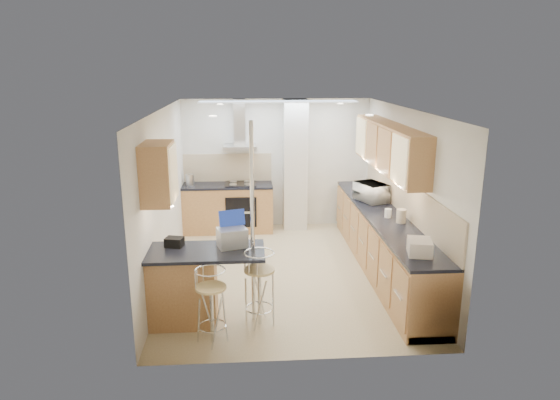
{
  "coord_description": "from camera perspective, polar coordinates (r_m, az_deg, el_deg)",
  "views": [
    {
      "loc": [
        -0.6,
        -7.17,
        3.1
      ],
      "look_at": [
        -0.08,
        0.2,
        1.11
      ],
      "focal_mm": 32.0,
      "sensor_mm": 36.0,
      "label": 1
    }
  ],
  "objects": [
    {
      "name": "kettle",
      "position": [
        9.54,
        -10.25,
        2.3
      ],
      "size": [
        0.16,
        0.16,
        0.21
      ],
      "primitive_type": "cylinder",
      "color": "silver",
      "rests_on": "back_counter"
    },
    {
      "name": "jar_b",
      "position": [
        8.28,
        10.47,
        0.11
      ],
      "size": [
        0.14,
        0.14,
        0.15
      ],
      "primitive_type": "cylinder",
      "rotation": [
        0.0,
        0.0,
        0.39
      ],
      "color": "silver",
      "rests_on": "right_counter"
    },
    {
      "name": "bread_bin",
      "position": [
        6.2,
        15.68,
        -5.2
      ],
      "size": [
        0.34,
        0.39,
        0.18
      ],
      "primitive_type": "cube",
      "rotation": [
        0.0,
        0.0,
        -0.22
      ],
      "color": "silver",
      "rests_on": "right_counter"
    },
    {
      "name": "laptop",
      "position": [
        6.18,
        -5.49,
        -4.29
      ],
      "size": [
        0.4,
        0.35,
        0.24
      ],
      "primitive_type": "cube",
      "rotation": [
        0.0,
        0.0,
        0.29
      ],
      "color": "#9DA0A4",
      "rests_on": "peninsula"
    },
    {
      "name": "peninsula",
      "position": [
        6.31,
        -8.54,
        -9.66
      ],
      "size": [
        1.47,
        0.72,
        0.94
      ],
      "color": "#A77043",
      "rests_on": "ground"
    },
    {
      "name": "bar_stool_near",
      "position": [
        5.86,
        -7.84,
        -11.9
      ],
      "size": [
        0.48,
        0.48,
        0.91
      ],
      "primitive_type": null,
      "rotation": [
        0.0,
        0.0,
        -0.38
      ],
      "color": "#DCBD76",
      "rests_on": "ground"
    },
    {
      "name": "back_counter",
      "position": [
        9.64,
        -5.95,
        -0.87
      ],
      "size": [
        1.7,
        0.63,
        0.92
      ],
      "color": "#A77043",
      "rests_on": "ground"
    },
    {
      "name": "bar_stool_end",
      "position": [
        6.17,
        -2.36,
        -10.04
      ],
      "size": [
        0.55,
        0.55,
        0.96
      ],
      "primitive_type": null,
      "rotation": [
        0.0,
        0.0,
        0.79
      ],
      "color": "#DCBD76",
      "rests_on": "ground"
    },
    {
      "name": "room_shell",
      "position": [
        7.76,
        2.91,
        3.49
      ],
      "size": [
        3.64,
        4.84,
        2.51
      ],
      "color": "white",
      "rests_on": "ground"
    },
    {
      "name": "right_counter",
      "position": [
        7.92,
        11.64,
        -4.69
      ],
      "size": [
        0.63,
        4.4,
        0.92
      ],
      "color": "#A77043",
      "rests_on": "ground"
    },
    {
      "name": "ground",
      "position": [
        7.83,
        0.71,
        -8.23
      ],
      "size": [
        4.8,
        4.8,
        0.0
      ],
      "primitive_type": "plane",
      "color": "tan",
      "rests_on": "ground"
    },
    {
      "name": "bag",
      "position": [
        6.31,
        -11.98,
        -4.73
      ],
      "size": [
        0.25,
        0.2,
        0.12
      ],
      "primitive_type": "cube",
      "rotation": [
        0.0,
        0.0,
        -0.26
      ],
      "color": "black",
      "rests_on": "peninsula"
    },
    {
      "name": "jar_d",
      "position": [
        7.57,
        12.24,
        -1.47
      ],
      "size": [
        0.1,
        0.1,
        0.13
      ],
      "primitive_type": "cylinder",
      "rotation": [
        0.0,
        0.0,
        0.05
      ],
      "color": "white",
      "rests_on": "right_counter"
    },
    {
      "name": "jar_a",
      "position": [
        8.98,
        9.8,
        1.47
      ],
      "size": [
        0.13,
        0.13,
        0.2
      ],
      "primitive_type": "cylinder",
      "rotation": [
        0.0,
        0.0,
        -0.09
      ],
      "color": "silver",
      "rests_on": "right_counter"
    },
    {
      "name": "jar_c",
      "position": [
        7.35,
        13.69,
        -1.79
      ],
      "size": [
        0.14,
        0.14,
        0.2
      ],
      "primitive_type": "cylinder",
      "rotation": [
        0.0,
        0.0,
        0.01
      ],
      "color": "beige",
      "rests_on": "right_counter"
    },
    {
      "name": "microwave",
      "position": [
        8.4,
        10.41,
        0.88
      ],
      "size": [
        0.56,
        0.66,
        0.31
      ],
      "primitive_type": "imported",
      "rotation": [
        0.0,
        0.0,
        1.96
      ],
      "color": "white",
      "rests_on": "right_counter"
    }
  ]
}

